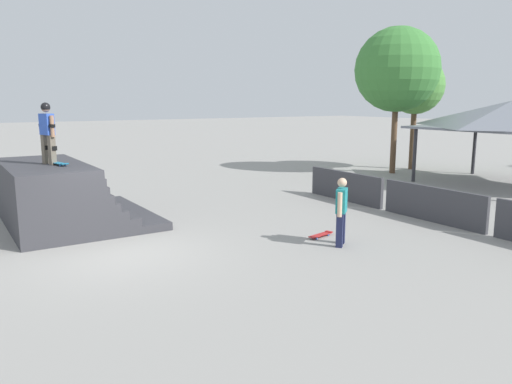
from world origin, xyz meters
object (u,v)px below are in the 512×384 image
skater_on_deck (47,129)px  bystander_walking (341,208)px  skateboard_on_ground (321,235)px  tree_far_back (416,86)px  tree_beside_pavilion (397,70)px  skateboard_on_deck (59,163)px

skater_on_deck → bystander_walking: skater_on_deck is taller
bystander_walking → skateboard_on_ground: bearing=43.5°
tree_far_back → tree_beside_pavilion: bearing=-76.1°
skateboard_on_deck → tree_beside_pavilion: 16.82m
bystander_walking → tree_far_back: tree_far_back is taller
skater_on_deck → bystander_walking: (5.67, 5.67, -1.85)m
skater_on_deck → skateboard_on_deck: bearing=5.8°
skater_on_deck → bystander_walking: size_ratio=0.99×
skater_on_deck → bystander_walking: 8.23m
bystander_walking → skater_on_deck: bearing=95.7°
skateboard_on_ground → tree_far_back: bearing=19.6°
skater_on_deck → skateboard_on_ground: bearing=31.8°
skater_on_deck → skateboard_on_ground: (4.81, 5.78, -2.74)m
bystander_walking → skateboard_on_deck: bearing=96.8°
tree_beside_pavilion → skateboard_on_deck: bearing=-80.2°
skateboard_on_deck → skateboard_on_ground: size_ratio=1.00×
skateboard_on_ground → tree_beside_pavilion: tree_beside_pavilion is taller
bystander_walking → tree_far_back: bearing=-5.4°
skater_on_deck → tree_beside_pavilion: 16.79m
tree_far_back → bystander_walking: bearing=-56.1°
skater_on_deck → skateboard_on_deck: 1.01m
tree_far_back → skateboard_on_deck: bearing=-79.7°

